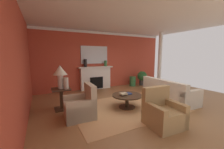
% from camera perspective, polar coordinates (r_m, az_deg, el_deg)
% --- Properties ---
extents(ground_plane, '(8.96, 8.96, 0.00)m').
position_cam_1_polar(ground_plane, '(5.18, 10.96, -12.14)').
color(ground_plane, olive).
extents(wall_fireplace, '(7.49, 0.12, 3.00)m').
position_cam_1_polar(wall_fireplace, '(7.58, -3.73, 5.93)').
color(wall_fireplace, '#B7422D').
rests_on(wall_fireplace, ground_plane).
extents(wall_window, '(0.12, 6.77, 3.00)m').
position_cam_1_polar(wall_window, '(4.12, -33.72, 2.89)').
color(wall_window, '#B7422D').
rests_on(wall_window, ground_plane).
extents(ceiling_panel, '(7.49, 6.77, 0.06)m').
position_cam_1_polar(ceiling_panel, '(5.26, 9.71, 21.74)').
color(ceiling_panel, white).
extents(crown_moulding, '(7.49, 0.08, 0.12)m').
position_cam_1_polar(crown_moulding, '(7.59, -3.57, 16.68)').
color(crown_moulding, white).
extents(area_rug, '(3.58, 2.52, 0.01)m').
position_cam_1_polar(area_rug, '(4.87, 6.16, -13.32)').
color(area_rug, tan).
rests_on(area_rug, ground_plane).
extents(fireplace, '(1.80, 0.35, 1.19)m').
position_cam_1_polar(fireplace, '(7.29, -6.74, -1.62)').
color(fireplace, white).
rests_on(fireplace, ground_plane).
extents(mantel_mirror, '(1.44, 0.04, 0.90)m').
position_cam_1_polar(mantel_mirror, '(7.30, -7.24, 8.05)').
color(mantel_mirror, silver).
extents(sofa, '(1.00, 2.14, 0.85)m').
position_cam_1_polar(sofa, '(5.88, 22.10, -7.12)').
color(sofa, beige).
rests_on(sofa, ground_plane).
extents(armchair_near_window, '(0.84, 0.84, 0.95)m').
position_cam_1_polar(armchair_near_window, '(4.14, -12.71, -12.92)').
color(armchair_near_window, '#C1B293').
rests_on(armchair_near_window, ground_plane).
extents(armchair_facing_fireplace, '(0.86, 0.86, 0.95)m').
position_cam_1_polar(armchair_facing_fireplace, '(3.84, 20.17, -14.94)').
color(armchair_facing_fireplace, '#9E7A4C').
rests_on(armchair_facing_fireplace, ground_plane).
extents(coffee_table, '(1.00, 1.00, 0.45)m').
position_cam_1_polar(coffee_table, '(4.76, 6.22, -9.62)').
color(coffee_table, '#3D2D1E').
rests_on(coffee_table, ground_plane).
extents(side_table, '(0.56, 0.56, 0.70)m').
position_cam_1_polar(side_table, '(4.86, -20.16, -8.88)').
color(side_table, '#3D2D1E').
rests_on(side_table, ground_plane).
extents(table_lamp, '(0.44, 0.44, 0.75)m').
position_cam_1_polar(table_lamp, '(4.70, -20.64, 0.81)').
color(table_lamp, beige).
rests_on(table_lamp, side_table).
extents(vase_mantel_left, '(0.15, 0.15, 0.39)m').
position_cam_1_polar(vase_mantel_left, '(6.97, -10.94, 4.64)').
color(vase_mantel_left, black).
rests_on(vase_mantel_left, fireplace).
extents(vase_tall_corner, '(0.35, 0.35, 0.55)m').
position_cam_1_polar(vase_tall_corner, '(8.10, 8.51, -2.75)').
color(vase_tall_corner, '#33703D').
rests_on(vase_tall_corner, ground_plane).
extents(vase_on_side_table, '(0.15, 0.15, 0.36)m').
position_cam_1_polar(vase_on_side_table, '(4.65, -18.42, -3.44)').
color(vase_on_side_table, beige).
rests_on(vase_on_side_table, side_table).
extents(vase_mantel_right, '(0.15, 0.15, 0.30)m').
position_cam_1_polar(vase_mantel_right, '(7.37, -2.69, 4.60)').
color(vase_mantel_right, '#33703D').
rests_on(vase_mantel_right, fireplace).
extents(book_red_cover, '(0.20, 0.20, 0.03)m').
position_cam_1_polar(book_red_cover, '(4.81, 6.73, -7.81)').
color(book_red_cover, navy).
rests_on(book_red_cover, coffee_table).
extents(book_art_folio, '(0.24, 0.18, 0.05)m').
position_cam_1_polar(book_art_folio, '(4.61, 4.77, -7.92)').
color(book_art_folio, tan).
rests_on(book_art_folio, coffee_table).
extents(potted_plant, '(0.56, 0.56, 0.83)m').
position_cam_1_polar(potted_plant, '(8.34, 12.31, -1.01)').
color(potted_plant, '#333333').
rests_on(potted_plant, ground_plane).
extents(column_white, '(0.20, 0.20, 3.00)m').
position_cam_1_polar(column_white, '(8.19, 19.13, 5.66)').
color(column_white, white).
rests_on(column_white, ground_plane).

